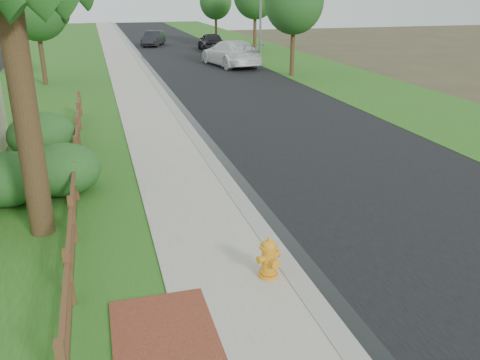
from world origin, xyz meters
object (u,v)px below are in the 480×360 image
object	(u,v)px
fire_hydrant	(269,259)
white_suv	(231,53)
dark_car_mid	(211,41)
ranch_fence	(76,164)

from	to	relation	value
fire_hydrant	white_suv	bearing A→B (deg)	76.60
dark_car_mid	fire_hydrant	bearing A→B (deg)	81.86
fire_hydrant	white_suv	distance (m)	28.24
ranch_fence	white_suv	xyz separation A→B (m)	(10.05, 21.34, 0.29)
white_suv	dark_car_mid	size ratio (longest dim) A/B	1.34
ranch_fence	fire_hydrant	distance (m)	7.06
fire_hydrant	dark_car_mid	xyz separation A→B (m)	(7.30, 37.08, 0.33)
white_suv	fire_hydrant	bearing A→B (deg)	66.92
ranch_fence	fire_hydrant	size ratio (longest dim) A/B	21.04
white_suv	ranch_fence	bearing A→B (deg)	55.11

